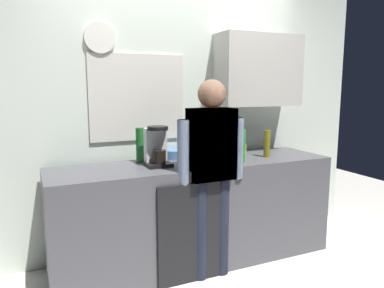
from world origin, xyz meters
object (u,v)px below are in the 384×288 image
(potted_plant, at_px, (200,149))
(person_guest, at_px, (211,163))
(bottle_green_wine, at_px, (140,145))
(bottle_olive_oil, at_px, (267,144))
(person_at_sink, at_px, (211,163))
(dish_soap, at_px, (231,151))
(bottle_clear_soda, at_px, (240,146))
(cup_yellow_cup, at_px, (243,149))
(mixing_bowl, at_px, (175,154))
(coffee_maker, at_px, (157,148))

(potted_plant, xyz_separation_m, person_guest, (-0.00, -0.21, -0.08))
(bottle_green_wine, bearing_deg, person_guest, -48.62)
(bottle_green_wine, xyz_separation_m, bottle_olive_oil, (1.14, -0.25, -0.03))
(person_at_sink, bearing_deg, dish_soap, 48.60)
(bottle_clear_soda, xyz_separation_m, dish_soap, (-0.02, 0.13, -0.06))
(cup_yellow_cup, xyz_separation_m, person_guest, (-0.60, -0.49, 0.01))
(mixing_bowl, relative_size, dish_soap, 1.22)
(bottle_green_wine, relative_size, potted_plant, 1.30)
(mixing_bowl, height_order, person_guest, person_guest)
(cup_yellow_cup, bearing_deg, coffee_maker, -168.98)
(cup_yellow_cup, height_order, person_at_sink, person_at_sink)
(bottle_olive_oil, bearing_deg, mixing_bowl, 159.88)
(coffee_maker, distance_m, potted_plant, 0.36)
(bottle_olive_oil, xyz_separation_m, person_at_sink, (-0.70, -0.25, -0.07))
(cup_yellow_cup, relative_size, mixing_bowl, 0.39)
(mixing_bowl, height_order, potted_plant, potted_plant)
(person_at_sink, bearing_deg, mixing_bowl, 108.21)
(coffee_maker, bearing_deg, person_guest, -41.75)
(coffee_maker, height_order, person_at_sink, person_at_sink)
(bottle_green_wine, height_order, person_at_sink, person_at_sink)
(person_at_sink, relative_size, person_guest, 1.00)
(coffee_maker, bearing_deg, person_at_sink, -41.75)
(potted_plant, bearing_deg, dish_soap, 13.75)
(bottle_olive_oil, distance_m, person_at_sink, 0.75)
(bottle_olive_oil, xyz_separation_m, cup_yellow_cup, (-0.11, 0.25, -0.08))
(potted_plant, relative_size, person_guest, 0.14)
(bottle_green_wine, bearing_deg, mixing_bowl, 7.57)
(bottle_olive_oil, relative_size, mixing_bowl, 1.14)
(mixing_bowl, bearing_deg, coffee_maker, -137.97)
(bottle_clear_soda, height_order, dish_soap, bottle_clear_soda)
(person_guest, bearing_deg, dish_soap, -107.25)
(bottle_olive_oil, bearing_deg, dish_soap, 172.24)
(dish_soap, relative_size, person_at_sink, 0.11)
(dish_soap, bearing_deg, mixing_bowl, 151.11)
(dish_soap, distance_m, person_at_sink, 0.46)
(person_guest, bearing_deg, potted_plant, -58.27)
(bottle_green_wine, xyz_separation_m, cup_yellow_cup, (1.03, 0.00, -0.11))
(cup_yellow_cup, relative_size, person_guest, 0.05)
(bottle_clear_soda, height_order, person_at_sink, person_at_sink)
(cup_yellow_cup, height_order, dish_soap, dish_soap)
(person_at_sink, bearing_deg, bottle_olive_oil, 27.72)
(bottle_green_wine, xyz_separation_m, bottle_clear_soda, (0.80, -0.33, -0.01))
(potted_plant, height_order, person_at_sink, person_at_sink)
(cup_yellow_cup, bearing_deg, bottle_clear_soda, -125.03)
(mixing_bowl, xyz_separation_m, person_guest, (0.09, -0.54, 0.01))
(bottle_olive_oil, relative_size, potted_plant, 1.09)
(mixing_bowl, relative_size, person_at_sink, 0.14)
(coffee_maker, bearing_deg, potted_plant, -15.87)
(person_guest, bearing_deg, mixing_bowl, -47.64)
(mixing_bowl, bearing_deg, person_at_sink, -80.32)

